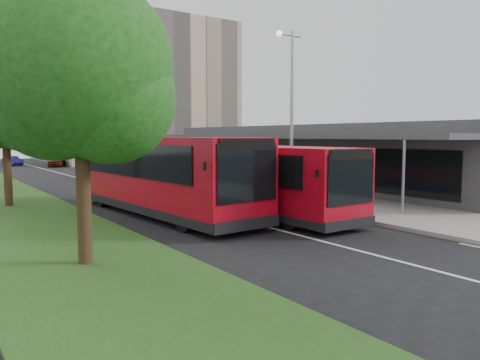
% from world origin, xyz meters
% --- Properties ---
extents(ground, '(120.00, 120.00, 0.00)m').
position_xyz_m(ground, '(0.00, 0.00, 0.00)').
color(ground, black).
rests_on(ground, ground).
extents(pavement, '(5.00, 80.00, 0.15)m').
position_xyz_m(pavement, '(6.00, 20.00, 0.07)').
color(pavement, slate).
rests_on(pavement, ground).
extents(lane_centre_line, '(0.12, 70.00, 0.01)m').
position_xyz_m(lane_centre_line, '(0.00, 15.00, 0.01)').
color(lane_centre_line, silver).
rests_on(lane_centre_line, ground).
extents(kerb_dashes, '(0.12, 56.00, 0.01)m').
position_xyz_m(kerb_dashes, '(3.30, 19.00, 0.01)').
color(kerb_dashes, silver).
rests_on(kerb_dashes, ground).
extents(office_block, '(22.00, 12.00, 18.00)m').
position_xyz_m(office_block, '(14.00, 42.00, 9.00)').
color(office_block, tan).
rests_on(office_block, ground).
extents(station_building, '(7.70, 26.00, 4.00)m').
position_xyz_m(station_building, '(10.86, 8.00, 2.04)').
color(station_building, '#323235').
rests_on(station_building, ground).
extents(tree_near, '(4.58, 4.58, 7.35)m').
position_xyz_m(tree_near, '(-7.01, -2.95, 4.75)').
color(tree_near, '#332214').
rests_on(tree_near, ground).
extents(tree_mid, '(4.59, 4.59, 7.35)m').
position_xyz_m(tree_mid, '(-7.01, 9.05, 4.75)').
color(tree_mid, '#332214').
rests_on(tree_mid, ground).
extents(lamp_post_near, '(1.44, 0.28, 8.00)m').
position_xyz_m(lamp_post_near, '(4.12, 2.00, 4.72)').
color(lamp_post_near, gray).
rests_on(lamp_post_near, pavement).
extents(lamp_post_far, '(1.44, 0.28, 8.00)m').
position_xyz_m(lamp_post_far, '(4.12, 22.00, 4.72)').
color(lamp_post_far, gray).
rests_on(lamp_post_far, pavement).
extents(bus_main, '(2.79, 10.30, 2.91)m').
position_xyz_m(bus_main, '(1.38, 0.85, 1.49)').
color(bus_main, '#AC0919').
rests_on(bus_main, ground).
extents(bus_second, '(3.64, 11.69, 3.27)m').
position_xyz_m(bus_second, '(-1.97, 3.16, 1.68)').
color(bus_second, '#AC0919').
rests_on(bus_second, ground).
extents(litter_bin, '(0.56, 0.56, 0.87)m').
position_xyz_m(litter_bin, '(5.50, 9.04, 0.58)').
color(litter_bin, '#331E15').
rests_on(litter_bin, pavement).
extents(bollard, '(0.15, 0.15, 0.87)m').
position_xyz_m(bollard, '(4.91, 16.73, 0.58)').
color(bollard, yellow).
rests_on(bollard, pavement).
extents(car_near, '(2.75, 4.11, 1.30)m').
position_xyz_m(car_near, '(2.02, 38.21, 0.65)').
color(car_near, '#551D0C').
rests_on(car_near, ground).
extents(car_far, '(1.93, 3.37, 1.05)m').
position_xyz_m(car_far, '(-1.61, 43.15, 0.52)').
color(car_far, navy).
rests_on(car_far, ground).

